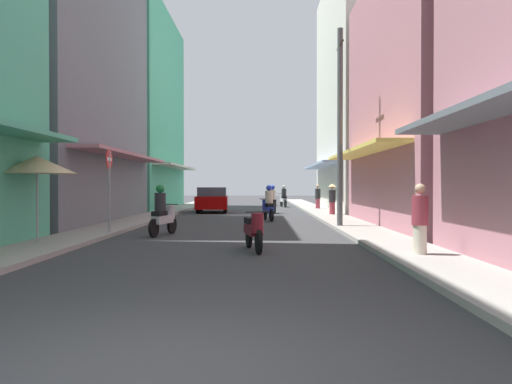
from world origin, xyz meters
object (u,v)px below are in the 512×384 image
object	(u,v)px
motorbike_blue	(268,205)
motorbike_green	(273,199)
pedestrian_far	(420,222)
utility_pole	(340,127)
motorbike_black	(272,201)
vendor_umbrella	(37,165)
motorbike_maroon	(254,230)
motorbike_silver	(163,213)
parked_car	(212,200)
motorbike_white	(283,197)
pedestrian_midway	(318,197)
street_sign_no_entry	(109,180)
pedestrian_foreground	(332,198)

from	to	relation	value
motorbike_blue	motorbike_green	bearing A→B (deg)	87.89
pedestrian_far	utility_pole	bearing A→B (deg)	93.80
motorbike_blue	motorbike_black	bearing A→B (deg)	87.29
motorbike_black	vendor_umbrella	xyz separation A→B (m)	(-6.29, -15.42, 1.37)
motorbike_maroon	utility_pole	xyz separation A→B (m)	(2.99, 6.16, 3.15)
motorbike_silver	parked_car	size ratio (longest dim) A/B	0.42
motorbike_blue	motorbike_green	size ratio (longest dim) A/B	0.98
motorbike_silver	vendor_umbrella	size ratio (longest dim) A/B	0.77
motorbike_white	motorbike_maroon	bearing A→B (deg)	-94.12
motorbike_white	motorbike_silver	xyz separation A→B (m)	(-4.65, -20.94, 0.00)
parked_car	vendor_umbrella	bearing A→B (deg)	-99.99
motorbike_white	pedestrian_midway	distance (m)	5.25
motorbike_green	pedestrian_midway	bearing A→B (deg)	-70.77
motorbike_black	street_sign_no_entry	xyz separation A→B (m)	(-5.22, -12.85, 1.01)
motorbike_blue	vendor_umbrella	size ratio (longest dim) A/B	0.77
motorbike_green	street_sign_no_entry	distance (m)	24.44
motorbike_white	pedestrian_midway	xyz separation A→B (m)	(1.94, -4.88, 0.10)
motorbike_black	vendor_umbrella	distance (m)	16.71
motorbike_green	motorbike_black	xyz separation A→B (m)	(-0.34, -10.92, 0.20)
motorbike_black	pedestrian_midway	bearing A→B (deg)	49.37
motorbike_black	motorbike_white	bearing A→B (deg)	83.07
motorbike_green	vendor_umbrella	size ratio (longest dim) A/B	0.79
parked_car	pedestrian_midway	distance (m)	6.84
motorbike_white	motorbike_black	xyz separation A→B (m)	(-1.01, -8.32, 0.00)
utility_pole	motorbike_black	bearing A→B (deg)	102.40
motorbike_black	pedestrian_far	xyz separation A→B (m)	(2.72, -17.65, 0.09)
pedestrian_foreground	utility_pole	world-z (taller)	utility_pole
pedestrian_far	utility_pole	distance (m)	8.07
motorbike_silver	parked_car	xyz separation A→B (m)	(0.22, 13.54, 0.04)
motorbike_green	pedestrian_foreground	size ratio (longest dim) A/B	1.10
motorbike_white	pedestrian_far	world-z (taller)	pedestrian_far
motorbike_silver	utility_pole	bearing A→B (deg)	23.13
motorbike_blue	utility_pole	size ratio (longest dim) A/B	0.25
parked_car	motorbike_silver	bearing A→B (deg)	-90.95
motorbike_maroon	parked_car	size ratio (longest dim) A/B	0.43
motorbike_green	utility_pole	xyz separation A→B (m)	(1.88, -21.04, 3.15)
motorbike_blue	motorbike_maroon	distance (m)	10.30
parked_car	pedestrian_foreground	size ratio (longest dim) A/B	2.53
pedestrian_midway	motorbike_blue	bearing A→B (deg)	-108.93
pedestrian_midway	street_sign_no_entry	distance (m)	18.25
motorbike_green	motorbike_silver	distance (m)	23.87
pedestrian_foreground	street_sign_no_entry	xyz separation A→B (m)	(-8.16, -9.79, 0.79)
motorbike_blue	pedestrian_far	size ratio (longest dim) A/B	1.12
motorbike_maroon	motorbike_blue	bearing A→B (deg)	87.34
pedestrian_far	utility_pole	world-z (taller)	utility_pole
vendor_umbrella	motorbike_white	bearing A→B (deg)	72.91
motorbike_black	pedestrian_foreground	xyz separation A→B (m)	(2.94, -3.06, 0.23)
motorbike_silver	street_sign_no_entry	xyz separation A→B (m)	(-1.59, -0.23, 1.01)
street_sign_no_entry	pedestrian_midway	bearing A→B (deg)	63.35
pedestrian_far	pedestrian_midway	distance (m)	21.09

